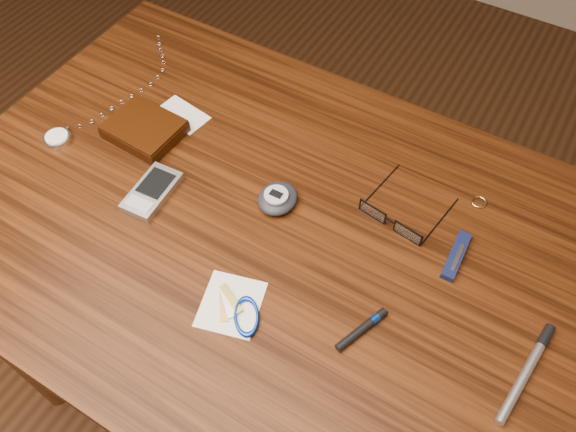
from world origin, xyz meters
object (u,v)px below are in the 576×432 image
object	(u,v)px
eyeglasses	(392,220)
notepad_keys	(239,310)
pda_phone	(152,191)
pedometer	(278,198)
desk	(259,254)
pocket_knife	(456,256)
wallet_and_card	(145,129)
pocket_watch	(63,134)
silver_pen	(530,365)

from	to	relation	value
eyeglasses	notepad_keys	bearing A→B (deg)	-116.28
pda_phone	notepad_keys	distance (m)	0.25
pda_phone	pedometer	xyz separation A→B (m)	(0.18, 0.08, 0.00)
desk	pedometer	xyz separation A→B (m)	(0.01, 0.04, 0.11)
notepad_keys	pocket_knife	world-z (taller)	pocket_knife
eyeglasses	wallet_and_card	bearing A→B (deg)	-174.56
eyeglasses	pda_phone	bearing A→B (deg)	-158.09
pda_phone	notepad_keys	xyz separation A→B (m)	(0.23, -0.10, -0.00)
eyeglasses	pda_phone	world-z (taller)	eyeglasses
pocket_knife	eyeglasses	bearing A→B (deg)	176.25
pedometer	notepad_keys	xyz separation A→B (m)	(0.05, -0.18, -0.01)
pocket_watch	desk	bearing A→B (deg)	3.68
pda_phone	pedometer	bearing A→B (deg)	25.76
desk	pedometer	size ratio (longest dim) A/B	14.41
notepad_keys	pocket_knife	distance (m)	0.32
desk	pocket_knife	xyz separation A→B (m)	(0.28, 0.09, 0.11)
pocket_watch	silver_pen	size ratio (longest dim) A/B	2.09
pocket_knife	pedometer	bearing A→B (deg)	-170.31
notepad_keys	silver_pen	bearing A→B (deg)	19.01
wallet_and_card	pda_phone	size ratio (longest dim) A/B	1.48
pedometer	pocket_knife	bearing A→B (deg)	9.69
desk	wallet_and_card	world-z (taller)	wallet_and_card
notepad_keys	silver_pen	distance (m)	0.38
wallet_and_card	pda_phone	world-z (taller)	wallet_and_card
wallet_and_card	pedometer	xyz separation A→B (m)	(0.27, -0.01, -0.00)
pedometer	desk	bearing A→B (deg)	-106.97
eyeglasses	pda_phone	xyz separation A→B (m)	(-0.34, -0.14, -0.00)
pedometer	pda_phone	bearing A→B (deg)	-154.24
pocket_watch	pocket_knife	xyz separation A→B (m)	(0.65, 0.11, -0.00)
pda_phone	wallet_and_card	bearing A→B (deg)	132.97
pda_phone	notepad_keys	world-z (taller)	pda_phone
wallet_and_card	pocket_watch	distance (m)	0.14
notepad_keys	desk	bearing A→B (deg)	113.89
pda_phone	eyeglasses	bearing A→B (deg)	21.91
pocket_watch	pedometer	bearing A→B (deg)	9.66
pocket_watch	wallet_and_card	bearing A→B (deg)	33.62
desk	wallet_and_card	distance (m)	0.28
wallet_and_card	pda_phone	xyz separation A→B (m)	(0.09, -0.10, -0.01)
desk	silver_pen	size ratio (longest dim) A/B	6.42
desk	pocket_knife	bearing A→B (deg)	17.14
pocket_knife	pocket_watch	bearing A→B (deg)	-170.33
eyeglasses	pocket_watch	distance (m)	0.56
pda_phone	pocket_knife	bearing A→B (deg)	16.36
pedometer	silver_pen	bearing A→B (deg)	-8.28
eyeglasses	pda_phone	size ratio (longest dim) A/B	1.25
silver_pen	eyeglasses	bearing A→B (deg)	155.08
eyeglasses	pocket_knife	bearing A→B (deg)	-3.75
pocket_knife	notepad_keys	bearing A→B (deg)	-133.87
pocket_watch	silver_pen	xyz separation A→B (m)	(0.79, 0.01, 0.00)
desk	pocket_watch	world-z (taller)	pocket_watch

